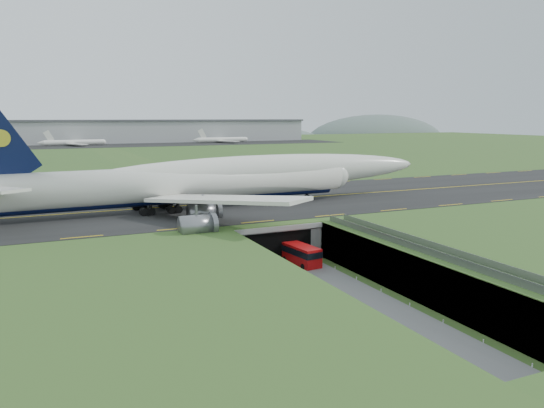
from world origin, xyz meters
name	(u,v)px	position (x,y,z in m)	size (l,w,h in m)	color
ground	(301,275)	(0.00, 0.00, 0.00)	(900.00, 900.00, 0.00)	#2D5522
airfield_deck	(301,256)	(0.00, 0.00, 3.00)	(800.00, 800.00, 6.00)	gray
trench_road	(326,289)	(0.00, -7.50, 0.10)	(12.00, 75.00, 0.20)	slate
taxiway	(227,203)	(0.00, 33.00, 6.09)	(800.00, 44.00, 0.18)	black
tunnel_portal	(258,232)	(0.00, 16.71, 3.33)	(17.00, 22.30, 6.00)	gray
guideway	(449,264)	(11.00, -19.11, 5.32)	(3.00, 53.00, 7.05)	#A8A8A3
jumbo_jet	(216,180)	(-3.46, 29.29, 11.48)	(95.96, 61.48, 20.35)	white
shuttle_tram	(301,255)	(2.45, 4.74, 1.74)	(3.90, 8.08, 3.17)	#BD0C0E
cargo_terminal	(91,132)	(-0.05, 299.41, 13.96)	(320.00, 67.00, 15.60)	#B2B2B2
distant_hills	(150,147)	(64.38, 430.00, -4.00)	(700.00, 91.00, 60.00)	slate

